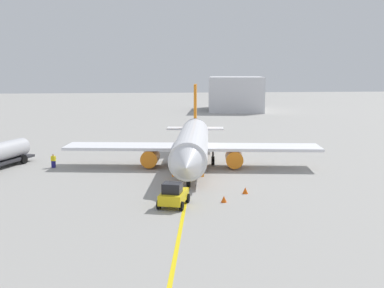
{
  "coord_description": "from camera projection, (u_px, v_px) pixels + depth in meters",
  "views": [
    {
      "loc": [
        57.32,
        -6.56,
        11.96
      ],
      "look_at": [
        0.0,
        0.0,
        3.0
      ],
      "focal_mm": 44.49,
      "sensor_mm": 36.0,
      "label": 1
    }
  ],
  "objects": [
    {
      "name": "ground_plane",
      "position": [
        192.0,
        168.0,
        58.85
      ],
      "size": [
        400.0,
        400.0,
        0.0
      ],
      "primitive_type": "plane",
      "color": "#9E9B96"
    },
    {
      "name": "airplane",
      "position": [
        192.0,
        145.0,
        58.87
      ],
      "size": [
        30.43,
        32.06,
        9.94
      ],
      "color": "white",
      "rests_on": "ground"
    },
    {
      "name": "fuel_tanker",
      "position": [
        1.0,
        154.0,
        58.99
      ],
      "size": [
        10.08,
        6.14,
        3.15
      ],
      "color": "#2D2D33",
      "rests_on": "ground"
    },
    {
      "name": "pushback_tug",
      "position": [
        173.0,
        195.0,
        42.16
      ],
      "size": [
        4.04,
        3.23,
        2.2
      ],
      "color": "yellow",
      "rests_on": "ground"
    },
    {
      "name": "refueling_worker",
      "position": [
        53.0,
        161.0,
        58.92
      ],
      "size": [
        0.49,
        0.6,
        1.71
      ],
      "color": "navy",
      "rests_on": "ground"
    },
    {
      "name": "safety_cone_nose",
      "position": [
        224.0,
        199.0,
        43.5
      ],
      "size": [
        0.54,
        0.54,
        0.6
      ],
      "primitive_type": "cone",
      "color": "#F2590F",
      "rests_on": "ground"
    },
    {
      "name": "safety_cone_wingtip",
      "position": [
        245.0,
        190.0,
        46.54
      ],
      "size": [
        0.57,
        0.57,
        0.63
      ],
      "primitive_type": "cone",
      "color": "#F2590F",
      "rests_on": "ground"
    },
    {
      "name": "distant_hangar",
      "position": [
        236.0,
        94.0,
        143.88
      ],
      "size": [
        26.76,
        19.78,
        10.03
      ],
      "color": "silver",
      "rests_on": "ground"
    },
    {
      "name": "taxi_line_marking",
      "position": [
        192.0,
        168.0,
        58.85
      ],
      "size": [
        84.42,
        13.26,
        0.01
      ],
      "primitive_type": "cube",
      "rotation": [
        0.0,
        0.0,
        -0.15
      ],
      "color": "yellow",
      "rests_on": "ground"
    }
  ]
}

